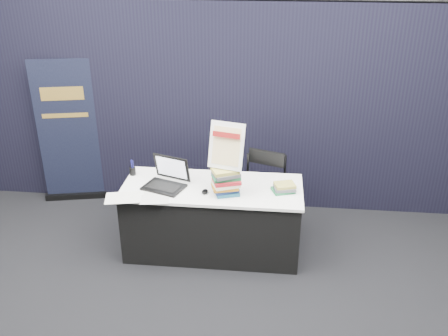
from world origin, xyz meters
TOP-DOWN VIEW (x-y plane):
  - floor at (0.00, 0.00)m, footprint 8.00×8.00m
  - wall_back at (0.00, 4.00)m, footprint 8.00×0.02m
  - drape_partition at (0.00, 1.60)m, footprint 6.00×0.08m
  - display_table at (0.00, 0.55)m, footprint 1.80×0.75m
  - laptop at (-0.47, 0.52)m, footprint 0.46×0.43m
  - mouse at (-0.05, 0.41)m, footprint 0.07×0.10m
  - brochure_left at (-0.82, 0.23)m, footprint 0.37×0.30m
  - brochure_mid at (-0.51, 0.23)m, footprint 0.29×0.23m
  - brochure_right at (-0.53, 0.43)m, footprint 0.35×0.30m
  - pen_cup at (-0.86, 0.73)m, footprint 0.07×0.07m
  - book_stack_tall at (0.15, 0.42)m, footprint 0.30×0.26m
  - book_stack_short at (0.71, 0.52)m, footprint 0.23×0.20m
  - info_sign at (0.15, 0.45)m, footprint 0.36×0.21m
  - pullup_banner at (-1.85, 1.50)m, footprint 0.75×0.26m
  - stacking_chair at (0.53, 0.91)m, footprint 0.54×0.55m

SIDE VIEW (x-z plane):
  - floor at x=0.00m, z-range 0.00..0.00m
  - display_table at x=0.00m, z-range 0.00..0.75m
  - stacking_chair at x=0.53m, z-range 0.05..0.99m
  - brochure_mid at x=-0.51m, z-range 0.75..0.75m
  - brochure_right at x=-0.53m, z-range 0.75..0.75m
  - brochure_left at x=-0.82m, z-range 0.75..0.75m
  - mouse at x=-0.05m, z-range 0.75..0.78m
  - pullup_banner at x=-1.85m, z-range -0.10..1.66m
  - pen_cup at x=-0.86m, z-range 0.75..0.83m
  - book_stack_short at x=0.71m, z-range 0.75..0.83m
  - laptop at x=-0.47m, z-range 0.67..0.96m
  - book_stack_tall at x=0.15m, z-range 0.75..1.02m
  - drape_partition at x=0.00m, z-range 0.00..2.40m
  - info_sign at x=0.15m, z-range 1.01..1.47m
  - wall_back at x=0.00m, z-range 0.00..3.50m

